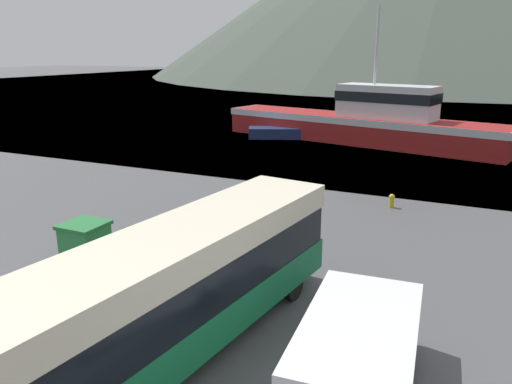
% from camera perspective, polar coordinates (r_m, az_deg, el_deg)
% --- Properties ---
extents(water_surface, '(240.00, 240.00, 0.00)m').
position_cam_1_polar(water_surface, '(146.44, 22.84, 11.72)').
color(water_surface, slate).
rests_on(water_surface, ground).
extents(tour_bus, '(4.00, 12.37, 3.34)m').
position_cam_1_polar(tour_bus, '(12.70, -9.31, -10.88)').
color(tour_bus, '#146B3D').
rests_on(tour_bus, ground).
extents(delivery_van, '(2.57, 6.14, 2.59)m').
position_cam_1_polar(delivery_van, '(11.10, 11.90, -18.39)').
color(delivery_van, silver).
rests_on(delivery_van, ground).
extents(fishing_boat, '(24.88, 9.41, 10.99)m').
position_cam_1_polar(fishing_boat, '(43.20, 12.22, 7.89)').
color(fishing_boat, maroon).
rests_on(fishing_boat, water_surface).
extents(storage_bin, '(1.53, 1.51, 1.37)m').
position_cam_1_polar(storage_bin, '(19.83, -18.94, -5.23)').
color(storage_bin, '#287F3D').
rests_on(storage_bin, ground).
extents(small_boat, '(6.07, 4.09, 0.94)m').
position_cam_1_polar(small_boat, '(44.83, 2.90, 6.78)').
color(small_boat, '#19234C').
rests_on(small_boat, water_surface).
extents(mooring_bollard, '(0.29, 0.29, 0.69)m').
position_cam_1_polar(mooring_bollard, '(25.69, 15.24, -0.91)').
color(mooring_bollard, '#B29919').
rests_on(mooring_bollard, ground).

